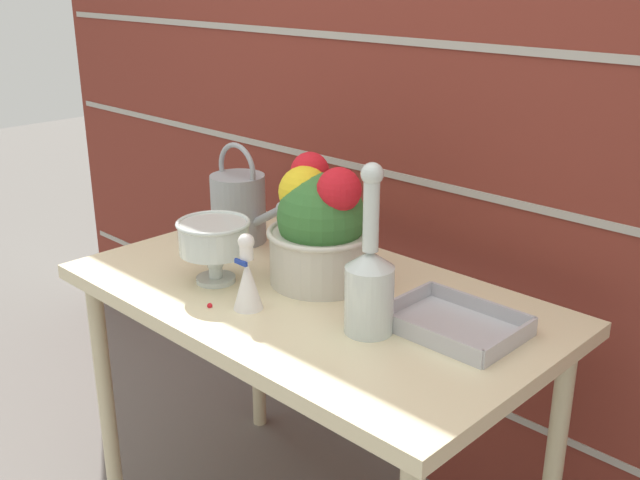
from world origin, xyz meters
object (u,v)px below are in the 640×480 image
at_px(watering_can, 239,206).
at_px(crystal_pedestal_bowl, 214,239).
at_px(flower_planter, 320,227).
at_px(figurine_vase, 247,278).
at_px(glass_decanter, 369,281).
at_px(wire_tray, 454,325).

bearing_deg(watering_can, crystal_pedestal_bowl, -52.08).
distance_m(flower_planter, figurine_vase, 0.23).
xyz_separation_m(watering_can, flower_planter, (0.36, -0.05, 0.04)).
bearing_deg(flower_planter, watering_can, 172.58).
xyz_separation_m(watering_can, figurine_vase, (0.35, -0.27, -0.03)).
xyz_separation_m(crystal_pedestal_bowl, glass_decanter, (0.44, 0.06, 0.00)).
xyz_separation_m(figurine_vase, wire_tray, (0.39, 0.23, -0.06)).
bearing_deg(crystal_pedestal_bowl, wire_tray, 18.43).
bearing_deg(glass_decanter, figurine_vase, -159.06).
bearing_deg(watering_can, glass_decanter, -15.32).
bearing_deg(crystal_pedestal_bowl, glass_decanter, 7.51).
relative_size(watering_can, crystal_pedestal_bowl, 1.66).
bearing_deg(wire_tray, crystal_pedestal_bowl, -161.57).
bearing_deg(figurine_vase, wire_tray, 30.65).
xyz_separation_m(watering_can, crystal_pedestal_bowl, (0.18, -0.23, 0.01)).
relative_size(crystal_pedestal_bowl, figurine_vase, 1.00).
xyz_separation_m(watering_can, wire_tray, (0.74, -0.04, -0.09)).
height_order(flower_planter, wire_tray, flower_planter).
bearing_deg(figurine_vase, watering_can, 142.19).
height_order(crystal_pedestal_bowl, wire_tray, crystal_pedestal_bowl).
bearing_deg(figurine_vase, crystal_pedestal_bowl, 165.62).
bearing_deg(flower_planter, figurine_vase, -91.61).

